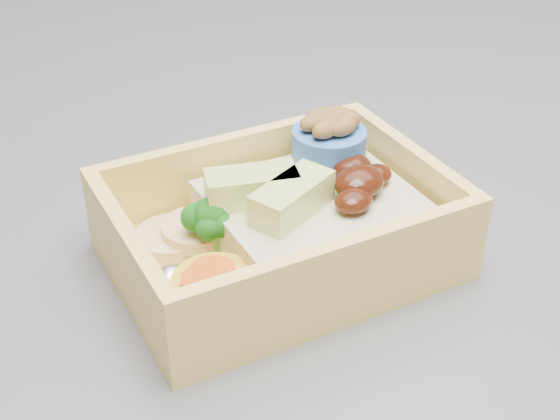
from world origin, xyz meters
TOP-DOWN VIEW (x-y plane):
  - bento_box at (-0.20, -0.18)m, footprint 0.19×0.15m

SIDE VIEW (x-z plane):
  - bento_box at x=-0.20m, z-range 0.91..0.97m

